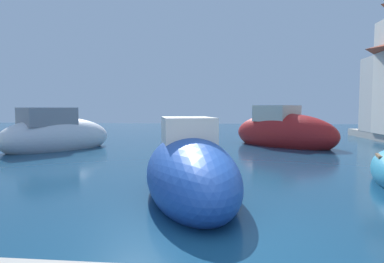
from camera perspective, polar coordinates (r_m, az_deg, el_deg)
The scene contains 6 objects.
ground at distance 5.67m, azimuth 4.27°, elevation -18.05°, with size 80.00×80.00×0.00m, color navy.
moored_boat_1 at distance 18.30m, azimuth -22.63°, elevation -0.67°, with size 5.38×6.09×2.65m.
moored_boat_2 at distance 8.04m, azimuth -0.38°, elevation -6.99°, with size 3.38×5.78×2.33m.
moored_boat_4 at distance 19.32m, azimuth 15.62°, elevation -0.16°, with size 6.47×6.23×2.83m.
moored_boat_5 at distance 17.64m, azimuth -1.04°, elevation -2.00°, with size 2.76×3.02×0.95m.
moored_boat_6 at distance 24.17m, azimuth -23.51°, elevation -0.37°, with size 3.42×3.36×1.51m.
Camera 1 is at (0.12, -5.25, 2.14)m, focal length 30.58 mm.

